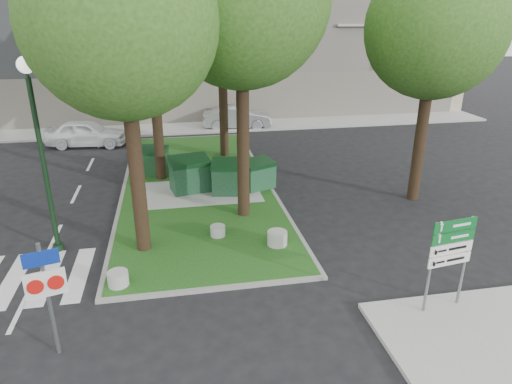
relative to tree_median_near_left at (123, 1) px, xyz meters
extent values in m
plane|color=black|center=(1.41, -2.56, -7.32)|extent=(120.00, 120.00, 0.00)
cube|color=#1C4915|center=(1.91, 5.44, -7.26)|extent=(6.00, 16.00, 0.12)
cube|color=gray|center=(1.91, 5.44, -7.27)|extent=(6.30, 16.30, 0.10)
cube|color=#999993|center=(7.91, -6.06, -7.26)|extent=(5.00, 4.00, 0.12)
cube|color=#999993|center=(1.41, 15.94, -7.26)|extent=(42.00, 3.00, 0.12)
cube|color=silver|center=(-2.34, -1.06, -7.31)|extent=(5.00, 3.00, 0.01)
cylinder|color=black|center=(-0.09, -0.06, -4.24)|extent=(0.44, 0.44, 6.16)
sphere|color=#265216|center=(-0.09, -0.06, -0.50)|extent=(5.20, 5.20, 5.20)
cylinder|color=black|center=(3.41, 1.94, -3.96)|extent=(0.44, 0.44, 6.72)
cylinder|color=black|center=(0.41, 6.44, -4.38)|extent=(0.44, 0.44, 5.88)
sphere|color=#265216|center=(0.41, 6.44, -0.81)|extent=(4.80, 4.80, 4.80)
cylinder|color=black|center=(3.61, 9.44, -3.82)|extent=(0.44, 0.44, 7.00)
cylinder|color=black|center=(10.41, 2.44, -4.38)|extent=(0.44, 0.44, 5.88)
sphere|color=#265216|center=(10.41, 2.44, -0.81)|extent=(5.00, 5.00, 5.00)
cube|color=black|center=(0.02, 7.07, -6.67)|extent=(1.56, 1.29, 1.05)
cube|color=black|center=(0.02, 7.07, -6.06)|extent=(1.62, 1.37, 0.30)
cube|color=#10371E|center=(1.62, 4.66, -6.60)|extent=(1.71, 1.32, 1.20)
cube|color=black|center=(1.62, 4.66, -5.90)|extent=(1.77, 1.40, 0.35)
cube|color=black|center=(3.22, 4.14, -6.63)|extent=(1.59, 1.21, 1.14)
cube|color=black|center=(3.22, 4.14, -5.96)|extent=(1.66, 1.29, 0.33)
cube|color=#154425|center=(4.41, 4.48, -6.69)|extent=(1.53, 1.32, 1.01)
cube|color=black|center=(4.41, 4.48, -6.10)|extent=(1.60, 1.39, 0.29)
cylinder|color=#A8A9A4|center=(-0.69, -2.06, -7.00)|extent=(0.56, 0.56, 0.40)
cylinder|color=#A6A7A1|center=(4.08, -0.59, -6.97)|extent=(0.63, 0.63, 0.45)
cylinder|color=#AEAFAA|center=(2.29, 0.37, -7.02)|extent=(0.49, 0.49, 0.35)
cylinder|color=gold|center=(4.61, 5.26, -6.84)|extent=(0.40, 0.40, 0.70)
cylinder|color=black|center=(-2.77, 0.54, -4.62)|extent=(0.15, 0.15, 5.39)
cylinder|color=black|center=(-2.77, 0.54, -7.21)|extent=(0.32, 0.32, 0.22)
sphere|color=white|center=(-2.77, 0.54, -1.61)|extent=(0.47, 0.47, 0.47)
cylinder|color=slate|center=(-1.78, -4.41, -5.95)|extent=(0.11, 0.11, 2.73)
cube|color=navy|center=(-1.78, -4.41, -4.91)|extent=(0.70, 0.23, 0.33)
cube|color=white|center=(-1.78, -4.41, -5.51)|extent=(0.80, 0.26, 0.60)
cylinder|color=red|center=(-1.97, -4.41, -5.51)|extent=(0.32, 0.12, 0.33)
cylinder|color=red|center=(-1.58, -4.41, -5.51)|extent=(0.32, 0.12, 0.33)
cylinder|color=slate|center=(6.89, -4.63, -5.99)|extent=(0.08, 0.08, 2.42)
cylinder|color=slate|center=(7.91, -4.49, -5.99)|extent=(0.08, 0.08, 2.42)
cube|color=#0B5B21|center=(7.40, -4.56, -4.91)|extent=(1.20, 0.21, 0.28)
cube|color=#0B5B21|center=(7.40, -4.56, -5.22)|extent=(1.20, 0.21, 0.28)
cube|color=white|center=(7.40, -4.56, -5.53)|extent=(1.20, 0.21, 0.28)
cube|color=white|center=(7.40, -4.56, -5.84)|extent=(1.20, 0.21, 0.28)
imported|color=white|center=(-3.71, 12.94, -6.58)|extent=(4.51, 2.22, 1.48)
imported|color=#989A9F|center=(5.17, 15.56, -6.60)|extent=(4.47, 1.95, 1.43)
camera|label=1|loc=(1.05, -13.18, -0.25)|focal=32.00mm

